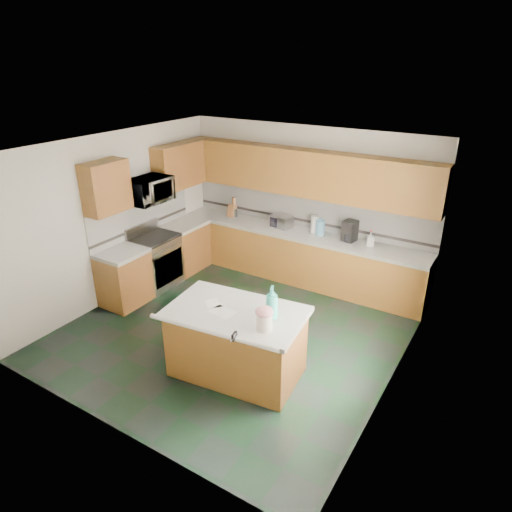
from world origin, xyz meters
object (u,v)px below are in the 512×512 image
Objects in this scene: island_top at (236,313)px; soap_bottle_island at (272,302)px; island_base at (237,344)px; coffee_maker at (350,231)px; knife_block at (232,211)px; toaster_oven at (281,221)px; treat_jar at (264,322)px.

soap_bottle_island is at bearing 3.93° from island_top.
island_base is 0.46m from island_top.
island_top is at bearing -87.13° from coffee_maker.
knife_block is (-2.00, 2.83, 0.15)m from island_top.
island_base is 2.96m from coffee_maker.
soap_bottle_island reaches higher than knife_block.
coffee_maker is at bearing 10.76° from toaster_oven.
treat_jar is at bearing -49.34° from knife_block.
knife_block is at bearing 147.61° from treat_jar.
island_top is at bearing 174.12° from soap_bottle_island.
treat_jar reaches higher than island_top.
treat_jar is (0.50, -0.17, 0.59)m from island_base.
coffee_maker reaches higher than toaster_oven.
island_base is at bearing 0.00° from island_top.
soap_bottle_island reaches higher than treat_jar.
island_base is 0.79m from treat_jar.
treat_jar is at bearing -95.78° from soap_bottle_island.
island_base is 4.51× the size of coffee_maker.
toaster_oven reaches higher than treat_jar.
island_base is 3.52m from knife_block.
coffee_maker reaches higher than island_base.
coffee_maker is (-0.15, 3.03, 0.08)m from treat_jar.
toaster_oven is 1.28m from coffee_maker.
knife_block is (-2.45, 2.75, -0.09)m from soap_bottle_island.
knife_block is 0.66× the size of toaster_oven.
coffee_maker is (2.35, 0.03, 0.05)m from knife_block.
treat_jar is 3.91m from knife_block.
soap_bottle_island reaches higher than toaster_oven.
coffee_maker is (1.27, 0.03, 0.07)m from toaster_oven.
treat_jar is at bearing -77.33° from coffee_maker.
island_top is 2.98m from toaster_oven.
knife_block is at bearing 118.56° from island_top.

